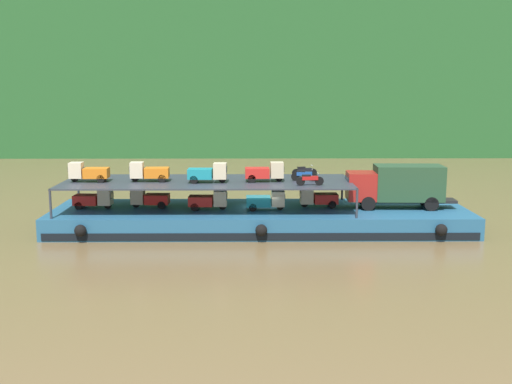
{
  "coord_description": "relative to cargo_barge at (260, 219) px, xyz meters",
  "views": [
    {
      "loc": [
        -0.69,
        -43.67,
        10.29
      ],
      "look_at": [
        -0.31,
        0.0,
        2.7
      ],
      "focal_mm": 43.39,
      "sensor_mm": 36.0,
      "label": 1
    }
  ],
  "objects": [
    {
      "name": "covered_lorry",
      "position": [
        9.88,
        0.14,
        2.45
      ],
      "size": [
        7.91,
        2.48,
        3.1
      ],
      "color": "maroon",
      "rests_on": "cargo_barge"
    },
    {
      "name": "hillside_far_bank",
      "position": [
        0.0,
        62.76,
        18.72
      ],
      "size": [
        138.35,
        41.21,
        34.57
      ],
      "color": "#235628",
      "rests_on": "ground"
    },
    {
      "name": "mini_truck_lower_bow",
      "position": [
        4.2,
        0.51,
        1.44
      ],
      "size": [
        2.77,
        1.25,
        1.38
      ],
      "color": "red",
      "rests_on": "cargo_barge"
    },
    {
      "name": "mini_truck_upper_mid",
      "position": [
        -7.93,
        -0.09,
        3.44
      ],
      "size": [
        2.78,
        1.27,
        1.38
      ],
      "color": "orange",
      "rests_on": "cargo_rack"
    },
    {
      "name": "mini_truck_lower_fore",
      "position": [
        0.41,
        -0.51,
        1.44
      ],
      "size": [
        2.75,
        1.22,
        1.38
      ],
      "color": "teal",
      "rests_on": "cargo_barge"
    },
    {
      "name": "mini_truck_upper_stern",
      "position": [
        -12.2,
        -0.19,
        3.44
      ],
      "size": [
        2.77,
        1.24,
        1.38
      ],
      "color": "orange",
      "rests_on": "cargo_rack"
    },
    {
      "name": "mini_truck_upper_fore",
      "position": [
        -3.68,
        -0.64,
        3.44
      ],
      "size": [
        2.76,
        1.23,
        1.38
      ],
      "color": "teal",
      "rests_on": "cargo_rack"
    },
    {
      "name": "mini_truck_lower_stern",
      "position": [
        -11.97,
        0.14,
        1.44
      ],
      "size": [
        2.79,
        1.29,
        1.38
      ],
      "color": "red",
      "rests_on": "cargo_barge"
    },
    {
      "name": "motorcycle_upper_centre",
      "position": [
        3.13,
        0.03,
        3.18
      ],
      "size": [
        1.9,
        0.55,
        0.87
      ],
      "color": "black",
      "rests_on": "cargo_rack"
    },
    {
      "name": "cargo_barge",
      "position": [
        0.0,
        0.0,
        0.0
      ],
      "size": [
        29.72,
        8.3,
        1.5
      ],
      "color": "#23567A",
      "rests_on": "ground"
    },
    {
      "name": "cargo_rack",
      "position": [
        -3.8,
        0.03,
        2.69
      ],
      "size": [
        20.52,
        6.87,
        2.0
      ],
      "color": "#2D333D",
      "rests_on": "cargo_barge"
    },
    {
      "name": "mini_truck_lower_mid",
      "position": [
        -3.69,
        -0.34,
        1.44
      ],
      "size": [
        2.77,
        1.24,
        1.38
      ],
      "color": "red",
      "rests_on": "cargo_barge"
    },
    {
      "name": "mini_truck_upper_bow",
      "position": [
        0.33,
        -0.21,
        3.44
      ],
      "size": [
        2.76,
        1.24,
        1.38
      ],
      "color": "red",
      "rests_on": "cargo_rack"
    },
    {
      "name": "mini_truck_lower_aft",
      "position": [
        -8.04,
        0.44,
        1.44
      ],
      "size": [
        2.77,
        1.26,
        1.38
      ],
      "color": "red",
      "rests_on": "cargo_barge"
    },
    {
      "name": "motorcycle_upper_port",
      "position": [
        3.33,
        -2.04,
        3.18
      ],
      "size": [
        1.9,
        0.55,
        0.87
      ],
      "color": "black",
      "rests_on": "cargo_rack"
    },
    {
      "name": "motorcycle_upper_stbd",
      "position": [
        3.31,
        2.09,
        3.18
      ],
      "size": [
        1.89,
        0.55,
        0.87
      ],
      "color": "black",
      "rests_on": "cargo_rack"
    },
    {
      "name": "ground_plane",
      "position": [
        0.0,
        0.03,
        -0.75
      ],
      "size": [
        400.0,
        400.0,
        0.0
      ],
      "primitive_type": "plane",
      "color": "brown"
    }
  ]
}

